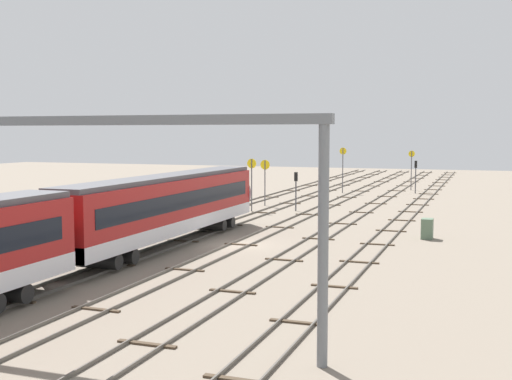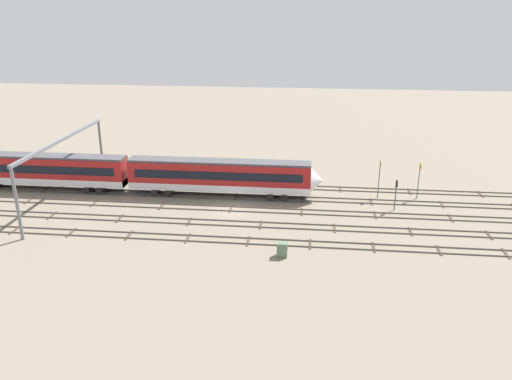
{
  "view_description": "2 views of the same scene",
  "coord_description": "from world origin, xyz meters",
  "px_view_note": "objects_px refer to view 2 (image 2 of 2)",
  "views": [
    {
      "loc": [
        -41.78,
        -16.22,
        7.82
      ],
      "look_at": [
        5.7,
        0.93,
        3.36
      ],
      "focal_mm": 45.53,
      "sensor_mm": 36.0,
      "label": 1
    },
    {
      "loc": [
        9.66,
        -58.38,
        23.91
      ],
      "look_at": [
        3.08,
        1.0,
        2.32
      ],
      "focal_mm": 35.81,
      "sensor_mm": 36.0,
      "label": 2
    }
  ],
  "objects_px": {
    "relay_cabinet": "(282,250)",
    "overhead_gantry": "(63,153)",
    "speed_sign_near_foreground": "(380,173)",
    "speed_sign_distant_end": "(419,175)",
    "signal_light_trackside_departure": "(396,191)"
  },
  "relations": [
    {
      "from": "speed_sign_distant_end",
      "to": "relay_cabinet",
      "type": "relative_size",
      "value": 3.27
    },
    {
      "from": "overhead_gantry",
      "to": "speed_sign_distant_end",
      "type": "xyz_separation_m",
      "value": [
        44.94,
        6.23,
        -3.32
      ]
    },
    {
      "from": "speed_sign_distant_end",
      "to": "signal_light_trackside_departure",
      "type": "relative_size",
      "value": 1.26
    },
    {
      "from": "speed_sign_near_foreground",
      "to": "relay_cabinet",
      "type": "xyz_separation_m",
      "value": [
        -11.52,
        -18.09,
        -2.68
      ]
    },
    {
      "from": "relay_cabinet",
      "to": "speed_sign_near_foreground",
      "type": "bearing_deg",
      "value": 57.5
    },
    {
      "from": "overhead_gantry",
      "to": "relay_cabinet",
      "type": "xyz_separation_m",
      "value": [
        28.3,
        -12.22,
        -5.87
      ]
    },
    {
      "from": "signal_light_trackside_departure",
      "to": "relay_cabinet",
      "type": "bearing_deg",
      "value": -133.2
    },
    {
      "from": "speed_sign_near_foreground",
      "to": "speed_sign_distant_end",
      "type": "xyz_separation_m",
      "value": [
        5.12,
        0.36,
        -0.13
      ]
    },
    {
      "from": "overhead_gantry",
      "to": "signal_light_trackside_departure",
      "type": "distance_m",
      "value": 41.63
    },
    {
      "from": "speed_sign_near_foreground",
      "to": "signal_light_trackside_departure",
      "type": "bearing_deg",
      "value": -69.13
    },
    {
      "from": "overhead_gantry",
      "to": "speed_sign_near_foreground",
      "type": "distance_m",
      "value": 40.38
    },
    {
      "from": "overhead_gantry",
      "to": "relay_cabinet",
      "type": "height_order",
      "value": "overhead_gantry"
    },
    {
      "from": "relay_cabinet",
      "to": "overhead_gantry",
      "type": "bearing_deg",
      "value": 156.65
    },
    {
      "from": "overhead_gantry",
      "to": "speed_sign_distant_end",
      "type": "relative_size",
      "value": 4.72
    },
    {
      "from": "overhead_gantry",
      "to": "relay_cabinet",
      "type": "bearing_deg",
      "value": -23.35
    }
  ]
}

